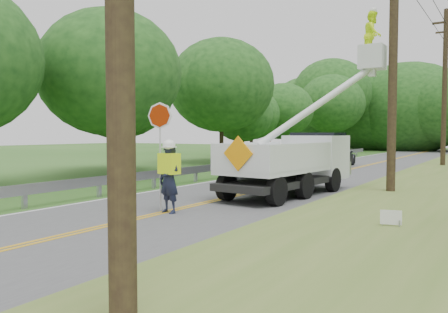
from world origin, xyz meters
The scene contains 12 objects.
ground centered at (0.00, 0.00, 0.00)m, with size 140.00×140.00×0.00m, color #285618.
road centered at (0.00, 14.00, 0.01)m, with size 7.20×96.00×0.03m.
guardrail centered at (-4.02, 14.91, 0.55)m, with size 0.18×48.00×0.77m.
utility_poles centered at (5.00, 17.02, 5.27)m, with size 1.60×43.30×10.00m.
treeline_left centered at (-10.30, 29.82, 5.80)m, with size 10.49×55.47×11.68m.
treeline_horizon centered at (1.03, 56.13, 5.50)m, with size 56.94×15.52×12.43m.
flagger centered at (0.19, 2.71, 1.16)m, with size 1.21×0.58×3.21m.
bucket_truck centered at (1.81, 8.98, 1.51)m, with size 4.59×6.84×6.58m.
suv_silver centered at (-1.36, 12.73, 0.87)m, with size 2.83×6.14×1.71m, color #A8AAAF.
suv_darkgrey centered at (-1.55, 23.24, 0.73)m, with size 2.00×4.93×1.43m, color #34373C.
stop_sign_permanent centered at (-5.10, 19.71, 1.37)m, with size 0.45×0.06×2.13m.
yard_sign centered at (6.32, 2.77, 0.46)m, with size 0.44×0.12×0.65m.
Camera 1 is at (8.42, -7.43, 2.33)m, focal length 36.32 mm.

